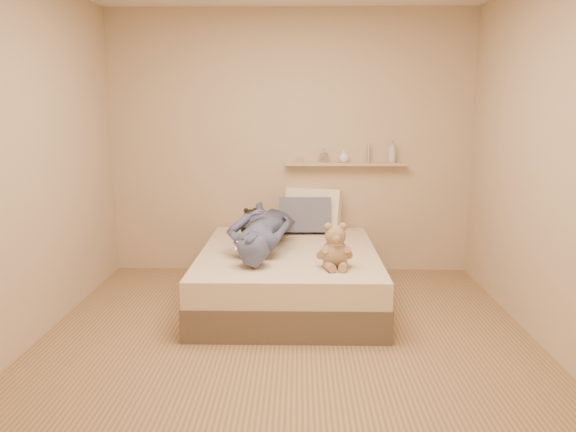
{
  "coord_description": "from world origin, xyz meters",
  "views": [
    {
      "loc": [
        0.09,
        -3.73,
        1.64
      ],
      "look_at": [
        0.0,
        0.65,
        0.8
      ],
      "focal_mm": 35.0,
      "sensor_mm": 36.0,
      "label": 1
    }
  ],
  "objects_px": {
    "game_console": "(248,246)",
    "dark_plush": "(250,225)",
    "pillow_cream": "(313,210)",
    "wall_shelf": "(346,164)",
    "person": "(262,228)",
    "teddy_bear": "(335,249)",
    "pillow_grey": "(305,216)",
    "bed": "(289,275)"
  },
  "relations": [
    {
      "from": "dark_plush",
      "to": "pillow_cream",
      "type": "height_order",
      "value": "pillow_cream"
    },
    {
      "from": "teddy_bear",
      "to": "wall_shelf",
      "type": "distance_m",
      "value": 1.54
    },
    {
      "from": "person",
      "to": "wall_shelf",
      "type": "xyz_separation_m",
      "value": [
        0.78,
        0.83,
        0.47
      ]
    },
    {
      "from": "pillow_cream",
      "to": "pillow_grey",
      "type": "distance_m",
      "value": 0.16
    },
    {
      "from": "dark_plush",
      "to": "wall_shelf",
      "type": "xyz_separation_m",
      "value": [
        0.91,
        0.46,
        0.53
      ]
    },
    {
      "from": "person",
      "to": "pillow_cream",
      "type": "bearing_deg",
      "value": -117.23
    },
    {
      "from": "teddy_bear",
      "to": "pillow_grey",
      "type": "height_order",
      "value": "pillow_grey"
    },
    {
      "from": "teddy_bear",
      "to": "pillow_cream",
      "type": "xyz_separation_m",
      "value": [
        -0.14,
        1.37,
        0.05
      ]
    },
    {
      "from": "pillow_cream",
      "to": "pillow_grey",
      "type": "bearing_deg",
      "value": -119.79
    },
    {
      "from": "bed",
      "to": "pillow_grey",
      "type": "distance_m",
      "value": 0.81
    },
    {
      "from": "teddy_bear",
      "to": "game_console",
      "type": "bearing_deg",
      "value": -179.56
    },
    {
      "from": "pillow_grey",
      "to": "wall_shelf",
      "type": "xyz_separation_m",
      "value": [
        0.41,
        0.22,
        0.48
      ]
    },
    {
      "from": "bed",
      "to": "pillow_grey",
      "type": "bearing_deg",
      "value": 78.29
    },
    {
      "from": "teddy_bear",
      "to": "dark_plush",
      "type": "height_order",
      "value": "teddy_bear"
    },
    {
      "from": "pillow_cream",
      "to": "wall_shelf",
      "type": "xyz_separation_m",
      "value": [
        0.33,
        0.08,
        0.45
      ]
    },
    {
      "from": "game_console",
      "to": "pillow_grey",
      "type": "xyz_separation_m",
      "value": [
        0.44,
        1.23,
        0.0
      ]
    },
    {
      "from": "wall_shelf",
      "to": "teddy_bear",
      "type": "bearing_deg",
      "value": -97.44
    },
    {
      "from": "bed",
      "to": "teddy_bear",
      "type": "relative_size",
      "value": 5.38
    },
    {
      "from": "dark_plush",
      "to": "pillow_cream",
      "type": "xyz_separation_m",
      "value": [
        0.59,
        0.38,
        0.08
      ]
    },
    {
      "from": "game_console",
      "to": "pillow_grey",
      "type": "relative_size",
      "value": 0.39
    },
    {
      "from": "pillow_grey",
      "to": "teddy_bear",
      "type": "bearing_deg",
      "value": -79.94
    },
    {
      "from": "game_console",
      "to": "wall_shelf",
      "type": "xyz_separation_m",
      "value": [
        0.85,
        1.45,
        0.48
      ]
    },
    {
      "from": "bed",
      "to": "teddy_bear",
      "type": "height_order",
      "value": "teddy_bear"
    },
    {
      "from": "dark_plush",
      "to": "wall_shelf",
      "type": "height_order",
      "value": "wall_shelf"
    },
    {
      "from": "person",
      "to": "teddy_bear",
      "type": "bearing_deg",
      "value": 137.62
    },
    {
      "from": "bed",
      "to": "pillow_cream",
      "type": "relative_size",
      "value": 3.45
    },
    {
      "from": "dark_plush",
      "to": "wall_shelf",
      "type": "relative_size",
      "value": 0.24
    },
    {
      "from": "game_console",
      "to": "dark_plush",
      "type": "distance_m",
      "value": 1.0
    },
    {
      "from": "bed",
      "to": "pillow_grey",
      "type": "height_order",
      "value": "pillow_grey"
    },
    {
      "from": "teddy_bear",
      "to": "pillow_grey",
      "type": "relative_size",
      "value": 0.71
    },
    {
      "from": "game_console",
      "to": "dark_plush",
      "type": "xyz_separation_m",
      "value": [
        -0.07,
        0.99,
        -0.04
      ]
    },
    {
      "from": "bed",
      "to": "wall_shelf",
      "type": "xyz_separation_m",
      "value": [
        0.55,
        0.91,
        0.88
      ]
    },
    {
      "from": "pillow_cream",
      "to": "wall_shelf",
      "type": "distance_m",
      "value": 0.56
    },
    {
      "from": "dark_plush",
      "to": "game_console",
      "type": "bearing_deg",
      "value": -86.01
    },
    {
      "from": "pillow_cream",
      "to": "wall_shelf",
      "type": "bearing_deg",
      "value": 13.59
    },
    {
      "from": "game_console",
      "to": "pillow_cream",
      "type": "xyz_separation_m",
      "value": [
        0.52,
        1.37,
        0.03
      ]
    },
    {
      "from": "bed",
      "to": "game_console",
      "type": "xyz_separation_m",
      "value": [
        -0.3,
        -0.54,
        0.39
      ]
    },
    {
      "from": "pillow_grey",
      "to": "wall_shelf",
      "type": "height_order",
      "value": "wall_shelf"
    },
    {
      "from": "dark_plush",
      "to": "wall_shelf",
      "type": "bearing_deg",
      "value": 26.6
    },
    {
      "from": "teddy_bear",
      "to": "person",
      "type": "xyz_separation_m",
      "value": [
        -0.59,
        0.62,
        0.03
      ]
    },
    {
      "from": "game_console",
      "to": "person",
      "type": "relative_size",
      "value": 0.13
    },
    {
      "from": "game_console",
      "to": "teddy_bear",
      "type": "height_order",
      "value": "teddy_bear"
    }
  ]
}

